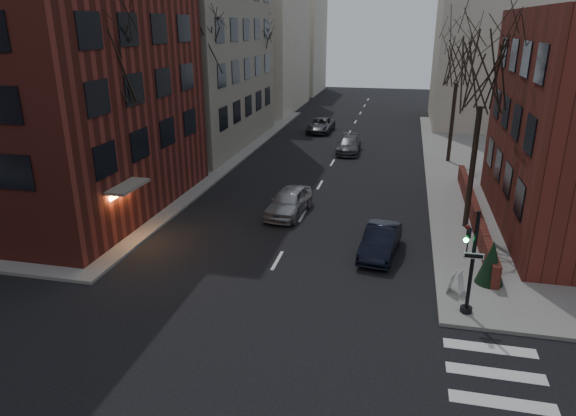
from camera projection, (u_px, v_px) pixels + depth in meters
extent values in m
cube|color=gray|center=(13.00, 144.00, 46.12)|extent=(44.00, 44.00, 0.15)
cube|color=maroon|center=(20.00, 48.00, 27.89)|extent=(15.00, 15.00, 18.00)
cube|color=maroon|center=(474.00, 211.00, 27.88)|extent=(0.35, 16.00, 1.00)
cube|color=beige|center=(242.00, 34.00, 63.10)|extent=(14.00, 16.00, 18.00)
cube|color=beige|center=(507.00, 47.00, 52.62)|extent=(14.00, 14.00, 16.00)
cube|color=beige|center=(289.00, 46.00, 78.95)|extent=(10.00, 12.00, 14.00)
cylinder|color=black|center=(472.00, 263.00, 18.46)|extent=(0.14, 0.14, 4.00)
cylinder|color=black|center=(466.00, 309.00, 19.11)|extent=(0.44, 0.44, 0.20)
imported|color=black|center=(468.00, 241.00, 18.23)|extent=(0.16, 0.20, 1.00)
sphere|color=#19FF4C|center=(466.00, 240.00, 18.18)|extent=(0.18, 0.18, 0.18)
cube|color=white|center=(474.00, 256.00, 18.23)|extent=(0.70, 0.03, 0.22)
cylinder|color=#2D231C|center=(119.00, 165.00, 26.09)|extent=(0.28, 0.28, 6.65)
cylinder|color=#2D231C|center=(205.00, 121.00, 37.03)|extent=(0.28, 0.28, 7.00)
cylinder|color=#2D231C|center=(258.00, 99.00, 49.99)|extent=(0.28, 0.28, 6.30)
cylinder|color=#2D231C|center=(472.00, 169.00, 26.16)|extent=(0.28, 0.28, 6.30)
cylinder|color=#2D231C|center=(452.00, 123.00, 39.06)|extent=(0.28, 0.28, 5.95)
cylinder|color=black|center=(192.00, 139.00, 33.41)|extent=(0.12, 0.12, 6.00)
sphere|color=#FFA54C|center=(189.00, 91.00, 32.36)|extent=(0.36, 0.36, 0.36)
cylinder|color=black|center=(270.00, 98.00, 51.75)|extent=(0.12, 0.12, 6.00)
sphere|color=#FFA54C|center=(269.00, 66.00, 50.70)|extent=(0.36, 0.36, 0.36)
imported|color=black|center=(381.00, 241.00, 23.99)|extent=(1.95, 4.32, 1.37)
imported|color=#A1A0A5|center=(289.00, 202.00, 29.06)|extent=(2.29, 4.67, 1.53)
imported|color=#46464B|center=(349.00, 145.00, 42.97)|extent=(1.91, 4.57, 1.32)
imported|color=#3E3E43|center=(321.00, 125.00, 51.16)|extent=(2.40, 4.98, 1.37)
cube|color=silver|center=(456.00, 282.00, 20.38)|extent=(0.59, 0.67, 0.90)
cone|color=black|center=(491.00, 262.00, 20.95)|extent=(1.48, 1.48, 1.89)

